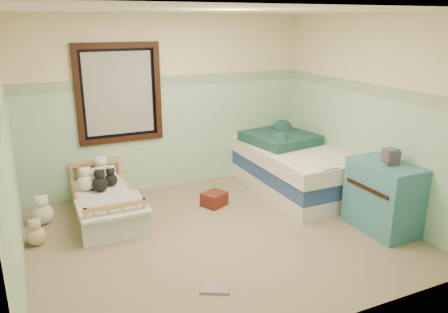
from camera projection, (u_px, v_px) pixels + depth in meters
name	position (u px, v px, depth m)	size (l,w,h in m)	color
floor	(219.00, 235.00, 5.13)	(4.20, 3.60, 0.02)	#72644E
ceiling	(218.00, 9.00, 4.38)	(4.20, 3.60, 0.02)	white
wall_back	(168.00, 104.00, 6.32)	(4.20, 0.04, 2.50)	beige
wall_front	(318.00, 185.00, 3.19)	(4.20, 0.04, 2.50)	beige
wall_left	(5.00, 155.00, 3.92)	(0.04, 3.60, 2.50)	beige
wall_right	(369.00, 115.00, 5.59)	(0.04, 3.60, 2.50)	beige
wainscot_mint	(170.00, 137.00, 6.45)	(4.20, 0.01, 1.50)	#94CB9F
border_strip	(168.00, 81.00, 6.21)	(4.20, 0.01, 0.15)	#3F7649
window_frame	(119.00, 94.00, 5.94)	(1.16, 0.06, 1.36)	black
window_blinds	(119.00, 94.00, 5.95)	(0.92, 0.01, 1.12)	#B9B9B1
toddler_bed_frame	(107.00, 210.00, 5.57)	(0.71, 1.43, 0.18)	#BF7A4A
toddler_mattress	(106.00, 199.00, 5.53)	(0.65, 1.36, 0.12)	white
patchwork_quilt	(112.00, 206.00, 5.12)	(0.77, 0.71, 0.03)	#90ADDE
plush_bed_brown	(87.00, 177.00, 5.86)	(0.18, 0.18, 0.18)	brown
plush_bed_white	(102.00, 173.00, 5.93)	(0.25, 0.25, 0.25)	white
plush_bed_tan	(93.00, 182.00, 5.68)	(0.19, 0.19, 0.19)	#D6B28A
plush_bed_dark	(111.00, 180.00, 5.78)	(0.17, 0.17, 0.17)	black
plush_floor_cream	(43.00, 214.00, 5.37)	(0.25, 0.25, 0.25)	silver
plush_floor_tan	(36.00, 236.00, 4.87)	(0.21, 0.21, 0.21)	#D6B28A
twin_bed_frame	(292.00, 183.00, 6.44)	(1.04, 2.08, 0.22)	white
twin_boxspring	(292.00, 169.00, 6.38)	(1.04, 2.08, 0.22)	navy
twin_mattress	(293.00, 154.00, 6.31)	(1.08, 2.12, 0.22)	white
teal_blanket	(280.00, 138.00, 6.50)	(0.88, 0.93, 0.14)	#183E38
dresser	(383.00, 197.00, 5.15)	(0.52, 0.83, 0.83)	teal
book_stack	(391.00, 157.00, 4.97)	(0.17, 0.13, 0.17)	brown
red_pillow	(214.00, 199.00, 5.90)	(0.30, 0.26, 0.19)	maroon
floor_book	(215.00, 287.00, 4.09)	(0.27, 0.21, 0.03)	gold
extra_plush_0	(86.00, 183.00, 5.61)	(0.21, 0.21, 0.21)	white
extra_plush_1	(111.00, 177.00, 5.86)	(0.18, 0.18, 0.18)	silver
extra_plush_2	(101.00, 184.00, 5.62)	(0.16, 0.16, 0.16)	brown
extra_plush_3	(100.00, 184.00, 5.58)	(0.20, 0.20, 0.20)	black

